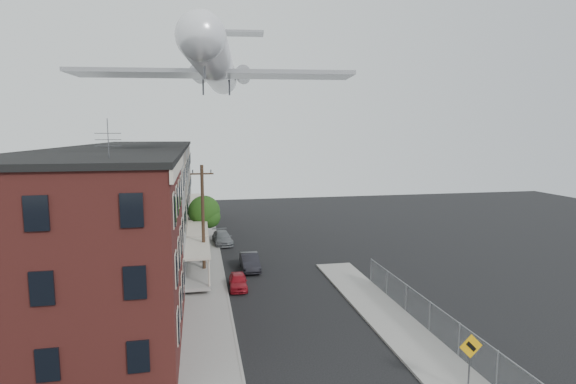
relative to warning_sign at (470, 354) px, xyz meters
name	(u,v)px	position (x,y,z in m)	size (l,w,h in m)	color
sidewalk_left	(205,256)	(-11.10, 25.03, -1.82)	(3.00, 62.00, 0.12)	gray
sidewalk_right	(397,327)	(-0.10, 7.03, -1.82)	(3.00, 26.00, 0.12)	gray
curb_left	(220,255)	(-9.65, 25.03, -1.81)	(0.15, 62.00, 0.14)	gray
curb_right	(374,328)	(-1.55, 7.03, -1.81)	(0.15, 26.00, 0.14)	gray
corner_building	(81,254)	(-17.60, 8.03, 3.28)	(10.31, 12.30, 12.15)	#341410
row_house_a	(115,220)	(-17.56, 17.53, 3.25)	(11.98, 7.00, 10.30)	slate
row_house_b	(129,205)	(-17.56, 24.53, 3.25)	(11.98, 7.00, 10.30)	gray
row_house_c	(139,195)	(-17.56, 31.53, 3.25)	(11.98, 7.00, 10.30)	slate
row_house_d	(147,187)	(-17.56, 38.53, 3.25)	(11.98, 7.00, 10.30)	gray
row_house_e	(152,181)	(-17.56, 45.53, 3.25)	(11.98, 7.00, 10.30)	slate
chainlink_fence	(430,316)	(1.40, 6.03, -0.89)	(0.06, 18.06, 1.90)	gray
warning_sign	(470,354)	(0.00, 0.00, 0.00)	(1.10, 0.11, 2.80)	#515156
utility_pole	(203,219)	(-11.20, 19.03, 2.79)	(1.80, 0.26, 9.00)	black
street_tree	(205,213)	(-10.87, 28.95, 1.57)	(3.22, 3.20, 5.20)	black
car_near	(238,281)	(-8.78, 15.64, -1.32)	(1.32, 3.28, 1.12)	maroon
car_mid	(250,262)	(-7.40, 20.14, -1.20)	(1.44, 4.13, 1.36)	black
car_far	(222,238)	(-9.20, 29.55, -1.24)	(1.81, 4.45, 1.29)	slate
airplane	(216,65)	(-9.81, 23.03, 15.30)	(22.75, 25.98, 7.48)	white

